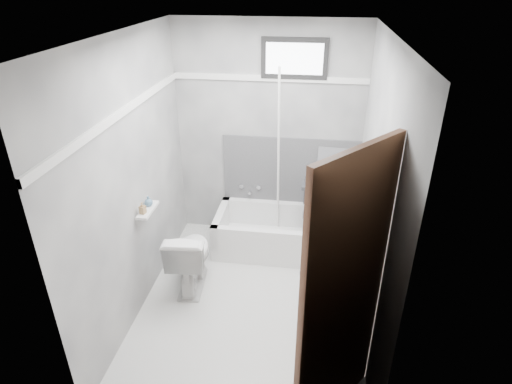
% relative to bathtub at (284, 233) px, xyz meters
% --- Properties ---
extents(floor, '(2.60, 2.60, 0.00)m').
position_rel_bathtub_xyz_m(floor, '(-0.23, -0.93, -0.21)').
color(floor, silver).
rests_on(floor, ground).
extents(ceiling, '(2.60, 2.60, 0.00)m').
position_rel_bathtub_xyz_m(ceiling, '(-0.23, -0.93, 2.19)').
color(ceiling, silver).
rests_on(ceiling, floor).
extents(wall_back, '(2.00, 0.02, 2.40)m').
position_rel_bathtub_xyz_m(wall_back, '(-0.23, 0.37, 0.99)').
color(wall_back, slate).
rests_on(wall_back, floor).
extents(wall_front, '(2.00, 0.02, 2.40)m').
position_rel_bathtub_xyz_m(wall_front, '(-0.23, -2.23, 0.99)').
color(wall_front, slate).
rests_on(wall_front, floor).
extents(wall_left, '(0.02, 2.60, 2.40)m').
position_rel_bathtub_xyz_m(wall_left, '(-1.23, -0.93, 0.99)').
color(wall_left, slate).
rests_on(wall_left, floor).
extents(wall_right, '(0.02, 2.60, 2.40)m').
position_rel_bathtub_xyz_m(wall_right, '(0.77, -0.93, 0.99)').
color(wall_right, slate).
rests_on(wall_right, floor).
extents(bathtub, '(1.50, 0.70, 0.42)m').
position_rel_bathtub_xyz_m(bathtub, '(0.00, 0.00, 0.00)').
color(bathtub, white).
rests_on(bathtub, floor).
extents(office_chair, '(0.63, 0.63, 1.00)m').
position_rel_bathtub_xyz_m(office_chair, '(0.46, 0.05, 0.41)').
color(office_chair, '#5A5B5F').
rests_on(office_chair, bathtub).
extents(toilet, '(0.43, 0.70, 0.66)m').
position_rel_bathtub_xyz_m(toilet, '(-0.85, -0.74, 0.12)').
color(toilet, white).
rests_on(toilet, floor).
extents(door, '(0.78, 0.78, 2.00)m').
position_rel_bathtub_xyz_m(door, '(0.75, -2.21, 0.79)').
color(door, '#583020').
rests_on(door, floor).
extents(window, '(0.66, 0.04, 0.40)m').
position_rel_bathtub_xyz_m(window, '(0.02, 0.36, 1.81)').
color(window, black).
rests_on(window, wall_back).
extents(backerboard, '(1.50, 0.02, 0.78)m').
position_rel_bathtub_xyz_m(backerboard, '(0.02, 0.36, 0.59)').
color(backerboard, '#4C4C4F').
rests_on(backerboard, wall_back).
extents(trim_back, '(2.00, 0.02, 0.06)m').
position_rel_bathtub_xyz_m(trim_back, '(-0.23, 0.36, 1.61)').
color(trim_back, white).
rests_on(trim_back, wall_back).
extents(trim_left, '(0.02, 2.60, 0.06)m').
position_rel_bathtub_xyz_m(trim_left, '(-1.22, -0.93, 1.61)').
color(trim_left, white).
rests_on(trim_left, wall_left).
extents(pole, '(0.02, 0.32, 1.93)m').
position_rel_bathtub_xyz_m(pole, '(-0.09, 0.13, 0.84)').
color(pole, white).
rests_on(pole, bathtub).
extents(shelf, '(0.10, 0.32, 0.02)m').
position_rel_bathtub_xyz_m(shelf, '(-1.16, -0.87, 0.69)').
color(shelf, silver).
rests_on(shelf, wall_left).
extents(soap_bottle_a, '(0.06, 0.06, 0.11)m').
position_rel_bathtub_xyz_m(soap_bottle_a, '(-1.17, -0.95, 0.76)').
color(soap_bottle_a, '#9C794E').
rests_on(soap_bottle_a, shelf).
extents(soap_bottle_b, '(0.09, 0.09, 0.10)m').
position_rel_bathtub_xyz_m(soap_bottle_b, '(-1.17, -0.81, 0.75)').
color(soap_bottle_b, slate).
rests_on(soap_bottle_b, shelf).
extents(faucet, '(0.26, 0.10, 0.16)m').
position_rel_bathtub_xyz_m(faucet, '(-0.43, 0.34, 0.34)').
color(faucet, silver).
rests_on(faucet, wall_back).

